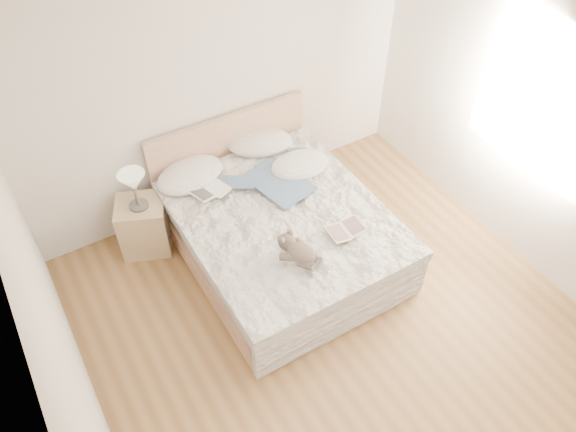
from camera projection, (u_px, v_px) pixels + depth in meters
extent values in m
cube|color=brown|center=(350.00, 343.00, 4.77)|extent=(4.00, 4.50, 0.00)
cube|color=white|center=(391.00, 56.00, 2.85)|extent=(4.00, 4.50, 0.00)
cube|color=silver|center=(220.00, 82.00, 5.17)|extent=(4.00, 0.02, 2.70)
cube|color=silver|center=(73.00, 372.00, 3.09)|extent=(0.02, 4.50, 2.70)
cube|color=silver|center=(565.00, 142.00, 4.54)|extent=(0.02, 4.50, 2.70)
cube|color=white|center=(539.00, 114.00, 4.64)|extent=(0.02, 1.30, 1.10)
cube|color=tan|center=(281.00, 248.00, 5.40)|extent=(1.68, 2.08, 0.20)
cube|color=silver|center=(281.00, 230.00, 5.22)|extent=(1.60, 2.00, 0.30)
cube|color=silver|center=(284.00, 219.00, 5.05)|extent=(1.72, 2.05, 0.10)
cube|color=tan|center=(230.00, 157.00, 5.74)|extent=(1.70, 0.06, 1.00)
cube|color=tan|center=(144.00, 226.00, 5.36)|extent=(0.57, 0.54, 0.56)
cylinder|color=#45403C|center=(139.00, 205.00, 5.14)|extent=(0.18, 0.18, 0.02)
cylinder|color=#433D39|center=(136.00, 195.00, 5.04)|extent=(0.03, 0.03, 0.24)
cone|color=silver|center=(133.00, 182.00, 4.93)|extent=(0.27, 0.27, 0.18)
ellipsoid|color=white|center=(190.00, 175.00, 5.33)|extent=(0.76, 0.60, 0.20)
ellipsoid|color=silver|center=(259.00, 142.00, 5.69)|extent=(0.81, 0.71, 0.20)
ellipsoid|color=white|center=(300.00, 165.00, 5.43)|extent=(0.62, 0.46, 0.18)
cube|color=white|center=(210.00, 192.00, 5.18)|extent=(0.39, 0.32, 0.02)
cube|color=#FEEFC9|center=(346.00, 230.00, 4.84)|extent=(0.35, 0.25, 0.02)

